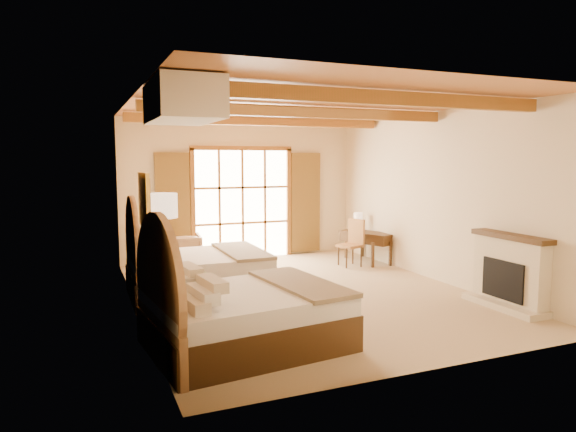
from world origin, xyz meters
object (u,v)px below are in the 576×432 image
armchair (181,252)px  desk (368,246)px  bed_far (189,269)px  bed_near (233,312)px  nightstand (166,299)px

armchair → desk: (4.06, -0.72, -0.02)m
bed_far → desk: bed_far is taller
bed_near → desk: size_ratio=1.82×
bed_near → nightstand: (-0.58, 1.43, -0.15)m
bed_near → desk: bearing=36.1°
bed_far → nightstand: size_ratio=3.78×
desk → nightstand: bearing=-173.9°
bed_near → nightstand: size_ratio=4.09×
bed_far → desk: size_ratio=1.68×
bed_near → nightstand: bed_near is taller
bed_far → nightstand: bearing=-114.8°
nightstand → desk: 5.51m
bed_far → armchair: 2.05m
nightstand → armchair: size_ratio=0.73×
bed_far → armchair: size_ratio=2.74×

